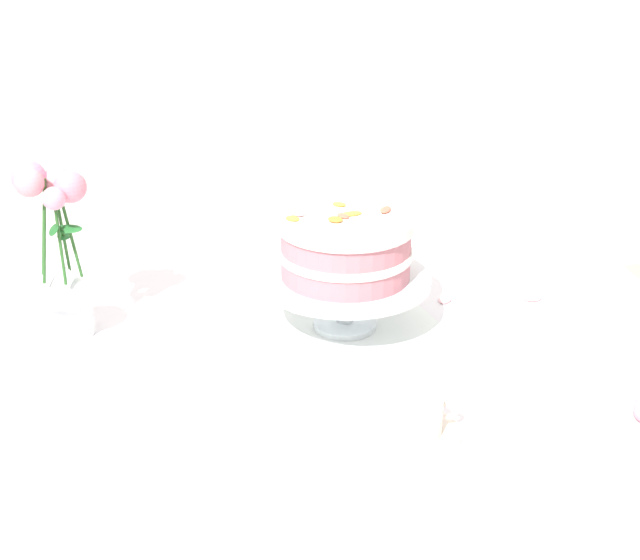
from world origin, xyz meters
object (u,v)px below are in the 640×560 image
Objects in this scene: teacup at (414,419)px; layer_cake at (346,247)px; flower_vase at (60,257)px; cake_stand at (345,285)px; dining_table at (303,407)px.

layer_cake is at bearing 95.62° from teacup.
layer_cake is 1.71× the size of teacup.
flower_vase is 2.28× the size of teacup.
flower_vase reaches higher than layer_cake.
layer_cake is at bearing 128.52° from cake_stand.
cake_stand is 0.34m from teacup.
flower_vase is at bearing 173.15° from cake_stand.
teacup reaches higher than dining_table.
cake_stand reaches higher than dining_table.
flower_vase is at bearing 142.28° from teacup.
teacup is at bearing -84.39° from cake_stand.
layer_cake is at bearing 48.59° from dining_table.
teacup is (0.03, -0.33, -0.13)m from layer_cake.
dining_table is 0.28m from teacup.
flower_vase is 0.64m from teacup.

